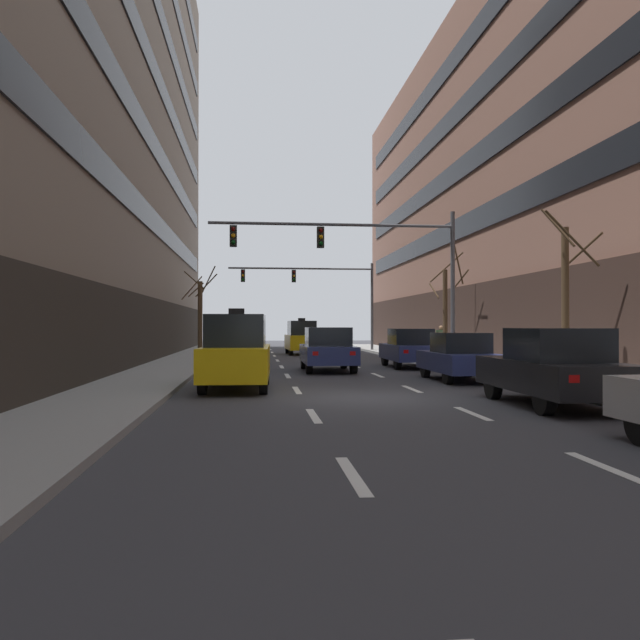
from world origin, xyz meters
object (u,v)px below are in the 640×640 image
object	(u,v)px
car_parked_2	(459,357)
car_parked_3	(410,348)
street_tree_2	(446,309)
taxi_driving_3	(249,341)
pedestrian_1	(441,339)
street_tree_0	(566,298)
car_parked_1	(554,368)
street_tree_1	(200,314)
car_driving_0	(244,342)
taxi_driving_4	(302,338)
taxi_driving_2	(236,352)
traffic_signal_0	(368,255)
pedestrian_0	(524,348)
traffic_signal_1	(320,286)
car_driving_1	(328,350)

from	to	relation	value
car_parked_2	car_parked_3	world-z (taller)	car_parked_3
car_parked_2	street_tree_2	world-z (taller)	street_tree_2
taxi_driving_3	street_tree_2	world-z (taller)	street_tree_2
street_tree_2	pedestrian_1	distance (m)	2.73
car_parked_3	street_tree_0	xyz separation A→B (m)	(2.17, -9.47, 1.75)
car_parked_1	car_parked_3	size ratio (longest dim) A/B	1.04
car_parked_1	street_tree_1	world-z (taller)	street_tree_1
car_driving_0	taxi_driving_4	world-z (taller)	taxi_driving_4
taxi_driving_2	traffic_signal_0	world-z (taller)	traffic_signal_0
taxi_driving_2	taxi_driving_4	distance (m)	21.54
taxi_driving_2	pedestrian_0	distance (m)	10.28
taxi_driving_2	traffic_signal_1	size ratio (longest dim) A/B	0.44
taxi_driving_2	taxi_driving_4	bearing A→B (deg)	80.88
car_driving_1	pedestrian_1	size ratio (longest dim) A/B	2.79
taxi_driving_4	car_parked_1	distance (m)	25.99
car_driving_1	car_parked_3	world-z (taller)	car_driving_1
car_driving_1	street_tree_2	bearing A→B (deg)	32.40
taxi_driving_2	pedestrian_1	world-z (taller)	taxi_driving_2
car_driving_0	traffic_signal_0	world-z (taller)	traffic_signal_0
taxi_driving_4	street_tree_1	distance (m)	6.43
car_driving_0	pedestrian_0	size ratio (longest dim) A/B	2.88
traffic_signal_0	street_tree_0	bearing A→B (deg)	-62.19
taxi_driving_2	pedestrian_0	world-z (taller)	taxi_driving_2
car_driving_0	taxi_driving_3	distance (m)	11.59
car_parked_1	pedestrian_0	distance (m)	8.07
taxi_driving_2	street_tree_1	size ratio (longest dim) A/B	0.85
car_driving_0	street_tree_0	bearing A→B (deg)	-50.36
taxi_driving_4	street_tree_0	size ratio (longest dim) A/B	0.88
car_parked_3	pedestrian_0	xyz separation A→B (m)	(2.66, -5.51, 0.19)
street_tree_1	pedestrian_0	world-z (taller)	street_tree_1
traffic_signal_1	pedestrian_0	xyz separation A→B (m)	(4.80, -21.96, -3.49)
car_driving_0	car_parked_2	world-z (taller)	car_driving_0
car_driving_1	street_tree_0	world-z (taller)	street_tree_0
car_driving_0	pedestrian_1	xyz separation A→B (m)	(9.74, 2.53, 0.05)
car_driving_1	car_driving_0	bearing A→B (deg)	133.32
traffic_signal_0	taxi_driving_3	bearing A→B (deg)	108.38
taxi_driving_4	car_parked_1	world-z (taller)	taxi_driving_4
car_driving_1	car_parked_1	size ratio (longest dim) A/B	0.99
pedestrian_0	pedestrian_1	bearing A→B (deg)	90.01
street_tree_2	taxi_driving_3	bearing A→B (deg)	129.00
taxi_driving_4	car_parked_3	bearing A→B (deg)	-73.58
taxi_driving_3	pedestrian_0	xyz separation A→B (m)	(9.62, -18.79, 0.16)
street_tree_2	car_driving_1	bearing A→B (deg)	-147.60
car_driving_0	street_tree_0	xyz separation A→B (m)	(9.25, -11.16, 1.53)
street_tree_0	taxi_driving_2	bearing A→B (deg)	175.06
car_driving_1	car_parked_2	size ratio (longest dim) A/B	1.11
taxi_driving_2	taxi_driving_4	world-z (taller)	taxi_driving_2
taxi_driving_3	car_parked_2	world-z (taller)	taxi_driving_3
taxi_driving_3	pedestrian_0	bearing A→B (deg)	-62.88
taxi_driving_3	traffic_signal_1	size ratio (longest dim) A/B	0.46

